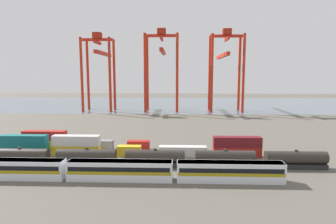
{
  "coord_description": "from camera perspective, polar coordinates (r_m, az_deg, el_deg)",
  "views": [
    {
      "loc": [
        18.19,
        -73.04,
        20.65
      ],
      "look_at": [
        14.89,
        17.54,
        8.8
      ],
      "focal_mm": 30.12,
      "sensor_mm": 36.0,
      "label": 1
    }
  ],
  "objects": [
    {
      "name": "ground_plane",
      "position": [
        116.34,
        -6.95,
        -2.83
      ],
      "size": [
        420.0,
        420.0,
        0.0
      ],
      "primitive_type": "plane",
      "color": "#5B564C"
    },
    {
      "name": "harbour_water",
      "position": [
        205.5,
        -3.0,
        1.67
      ],
      "size": [
        400.0,
        110.0,
        0.01
      ],
      "primitive_type": "cube",
      "color": "slate",
      "rests_on": "ground_plane"
    },
    {
      "name": "passenger_train",
      "position": [
        57.63,
        -9.66,
        -11.39
      ],
      "size": [
        63.92,
        3.14,
        3.9
      ],
      "color": "silver",
      "rests_on": "ground_plane"
    },
    {
      "name": "freight_tank_row",
      "position": [
        64.88,
        -2.61,
        -9.28
      ],
      "size": [
        76.29,
        2.77,
        4.23
      ],
      "color": "#232326",
      "rests_on": "ground_plane"
    },
    {
      "name": "shipping_container_1",
      "position": [
        83.31,
        -27.03,
        -6.81
      ],
      "size": [
        12.1,
        2.44,
        2.6
      ],
      "primitive_type": "cube",
      "color": "#146066",
      "rests_on": "ground_plane"
    },
    {
      "name": "shipping_container_2",
      "position": [
        82.75,
        -27.13,
        -5.06
      ],
      "size": [
        12.1,
        2.44,
        2.6
      ],
      "primitive_type": "cube",
      "color": "#146066",
      "rests_on": "shipping_container_1"
    },
    {
      "name": "shipping_container_3",
      "position": [
        77.61,
        -18.02,
        -7.36
      ],
      "size": [
        12.1,
        2.44,
        2.6
      ],
      "primitive_type": "cube",
      "color": "gold",
      "rests_on": "ground_plane"
    },
    {
      "name": "shipping_container_4",
      "position": [
        77.0,
        -18.1,
        -5.49
      ],
      "size": [
        12.1,
        2.44,
        2.6
      ],
      "primitive_type": "cube",
      "color": "silver",
      "rests_on": "shipping_container_3"
    },
    {
      "name": "shipping_container_5",
      "position": [
        74.06,
        -7.85,
        -7.77
      ],
      "size": [
        6.04,
        2.44,
        2.6
      ],
      "primitive_type": "cube",
      "color": "gold",
      "rests_on": "ground_plane"
    },
    {
      "name": "shipping_container_6",
      "position": [
        72.99,
        2.98,
        -7.94
      ],
      "size": [
        12.1,
        2.44,
        2.6
      ],
      "primitive_type": "cube",
      "color": "silver",
      "rests_on": "ground_plane"
    },
    {
      "name": "shipping_container_7",
      "position": [
        74.51,
        13.75,
        -7.82
      ],
      "size": [
        12.1,
        2.44,
        2.6
      ],
      "primitive_type": "cube",
      "color": "#AD211C",
      "rests_on": "ground_plane"
    },
    {
      "name": "shipping_container_8",
      "position": [
        73.87,
        13.81,
        -5.88
      ],
      "size": [
        12.1,
        2.44,
        2.6
      ],
      "primitive_type": "cube",
      "color": "maroon",
      "rests_on": "shipping_container_7"
    },
    {
      "name": "shipping_container_10",
      "position": [
        87.14,
        -23.63,
        -6.02
      ],
      "size": [
        12.1,
        2.44,
        2.6
      ],
      "primitive_type": "cube",
      "color": "gold",
      "rests_on": "ground_plane"
    },
    {
      "name": "shipping_container_11",
      "position": [
        86.6,
        -23.72,
        -4.34
      ],
      "size": [
        12.1,
        2.44,
        2.6
      ],
      "primitive_type": "cube",
      "color": "#AD211C",
      "rests_on": "shipping_container_10"
    },
    {
      "name": "shipping_container_12",
      "position": [
        82.31,
        -15.23,
        -6.42
      ],
      "size": [
        12.1,
        2.44,
        2.6
      ],
      "primitive_type": "cube",
      "color": "slate",
      "rests_on": "ground_plane"
    },
    {
      "name": "shipping_container_13",
      "position": [
        79.41,
        -5.99,
        -6.7
      ],
      "size": [
        6.04,
        2.44,
        2.6
      ],
      "primitive_type": "cube",
      "color": "#AD211C",
      "rests_on": "ground_plane"
    },
    {
      "name": "gantry_crane_west",
      "position": [
        172.0,
        -13.73,
        9.55
      ],
      "size": [
        17.57,
        34.84,
        44.82
      ],
      "color": "red",
      "rests_on": "ground_plane"
    },
    {
      "name": "gantry_crane_central",
      "position": [
        165.98,
        -1.24,
        10.23
      ],
      "size": [
        19.39,
        35.64,
        46.85
      ],
      "color": "red",
      "rests_on": "ground_plane"
    },
    {
      "name": "gantry_crane_east",
      "position": [
        168.9,
        11.51,
        9.86
      ],
      "size": [
        18.95,
        41.46,
        46.47
      ],
      "color": "red",
      "rests_on": "ground_plane"
    }
  ]
}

